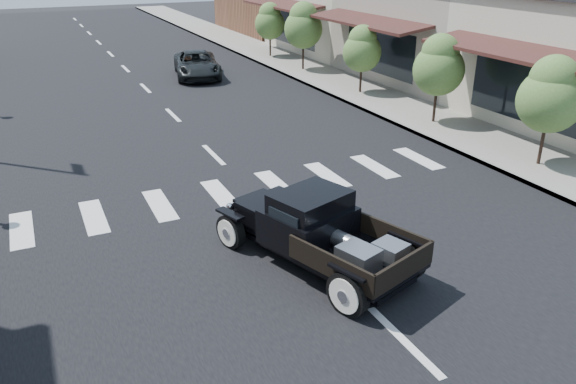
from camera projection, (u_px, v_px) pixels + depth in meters
name	position (u px, v px, depth m)	size (l,w,h in m)	color
ground	(318.00, 258.00, 11.75)	(120.00, 120.00, 0.00)	black
road	(155.00, 98.00, 24.19)	(14.00, 80.00, 0.02)	black
road_markings	(187.00, 130.00, 20.04)	(12.00, 60.00, 0.06)	silver
sidewalk_right	(328.00, 79.00, 27.47)	(3.00, 80.00, 0.15)	gray
storefront_mid	(465.00, 30.00, 27.47)	(10.00, 9.00, 4.50)	gray
storefront_far	(366.00, 13.00, 34.94)	(10.00, 9.00, 4.50)	beige
small_tree_a	(548.00, 113.00, 15.87)	(1.82, 1.82, 3.04)	#4B6D31
small_tree_b	(437.00, 80.00, 19.88)	(1.81, 1.81, 3.01)	#4B6D31
small_tree_c	(362.00, 60.00, 24.11)	(1.65, 1.65, 2.75)	#4B6D31
small_tree_d	(303.00, 37.00, 28.68)	(1.95, 1.95, 3.25)	#4B6D31
small_tree_e	(270.00, 30.00, 32.31)	(1.73, 1.73, 2.88)	#4B6D31
hotrod_pickup	(317.00, 230.00, 11.23)	(2.11, 4.53, 1.57)	black
second_car	(197.00, 65.00, 27.85)	(2.07, 4.49, 1.25)	black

